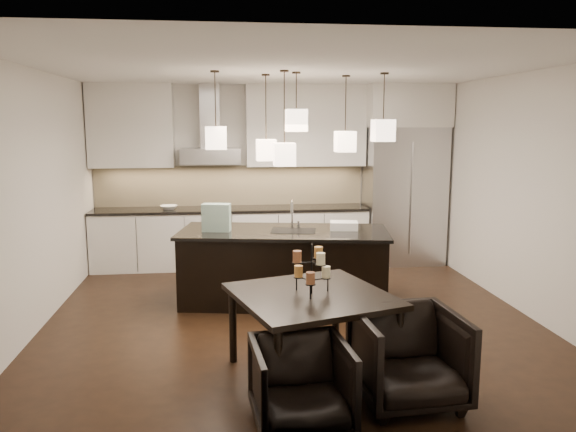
{
  "coord_description": "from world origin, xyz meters",
  "views": [
    {
      "loc": [
        -0.74,
        -6.18,
        2.22
      ],
      "look_at": [
        0.0,
        0.2,
        1.15
      ],
      "focal_mm": 35.0,
      "sensor_mm": 36.0,
      "label": 1
    }
  ],
  "objects": [
    {
      "name": "floor",
      "position": [
        0.0,
        0.0,
        -0.01
      ],
      "size": [
        5.5,
        5.5,
        0.02
      ],
      "primitive_type": "cube",
      "color": "black",
      "rests_on": "ground"
    },
    {
      "name": "ceiling",
      "position": [
        0.0,
        0.0,
        2.81
      ],
      "size": [
        5.5,
        5.5,
        0.02
      ],
      "primitive_type": "cube",
      "color": "white",
      "rests_on": "wall_back"
    },
    {
      "name": "wall_back",
      "position": [
        0.0,
        2.76,
        1.4
      ],
      "size": [
        5.5,
        0.02,
        2.8
      ],
      "primitive_type": "cube",
      "color": "silver",
      "rests_on": "ground"
    },
    {
      "name": "wall_front",
      "position": [
        0.0,
        -2.76,
        1.4
      ],
      "size": [
        5.5,
        0.02,
        2.8
      ],
      "primitive_type": "cube",
      "color": "silver",
      "rests_on": "ground"
    },
    {
      "name": "wall_left",
      "position": [
        -2.76,
        0.0,
        1.4
      ],
      "size": [
        0.02,
        5.5,
        2.8
      ],
      "primitive_type": "cube",
      "color": "silver",
      "rests_on": "ground"
    },
    {
      "name": "wall_right",
      "position": [
        2.76,
        0.0,
        1.4
      ],
      "size": [
        0.02,
        5.5,
        2.8
      ],
      "primitive_type": "cube",
      "color": "silver",
      "rests_on": "ground"
    },
    {
      "name": "refrigerator",
      "position": [
        2.1,
        2.38,
        1.07
      ],
      "size": [
        1.2,
        0.72,
        2.15
      ],
      "primitive_type": "cube",
      "color": "#B7B7BA",
      "rests_on": "floor"
    },
    {
      "name": "fridge_panel",
      "position": [
        2.1,
        2.38,
        2.47
      ],
      "size": [
        1.26,
        0.72,
        0.65
      ],
      "primitive_type": "cube",
      "color": "silver",
      "rests_on": "refrigerator"
    },
    {
      "name": "lower_cabinets",
      "position": [
        -0.62,
        2.43,
        0.44
      ],
      "size": [
        4.21,
        0.62,
        0.88
      ],
      "primitive_type": "cube",
      "color": "silver",
      "rests_on": "floor"
    },
    {
      "name": "countertop",
      "position": [
        -0.62,
        2.43,
        0.9
      ],
      "size": [
        4.21,
        0.66,
        0.04
      ],
      "primitive_type": "cube",
      "color": "black",
      "rests_on": "lower_cabinets"
    },
    {
      "name": "backsplash",
      "position": [
        -0.62,
        2.73,
        1.24
      ],
      "size": [
        4.21,
        0.02,
        0.63
      ],
      "primitive_type": "cube",
      "color": "beige",
      "rests_on": "countertop"
    },
    {
      "name": "upper_cab_left",
      "position": [
        -2.1,
        2.57,
        2.17
      ],
      "size": [
        1.25,
        0.35,
        1.25
      ],
      "primitive_type": "cube",
      "color": "silver",
      "rests_on": "wall_back"
    },
    {
      "name": "upper_cab_right",
      "position": [
        0.55,
        2.57,
        2.17
      ],
      "size": [
        1.85,
        0.35,
        1.25
      ],
      "primitive_type": "cube",
      "color": "silver",
      "rests_on": "wall_back"
    },
    {
      "name": "hood_canopy",
      "position": [
        -0.93,
        2.48,
        1.72
      ],
      "size": [
        0.9,
        0.52,
        0.24
      ],
      "primitive_type": "cube",
      "color": "#B7B7BA",
      "rests_on": "wall_back"
    },
    {
      "name": "hood_chimney",
      "position": [
        -0.93,
        2.59,
        2.32
      ],
      "size": [
        0.3,
        0.28,
        0.96
      ],
      "primitive_type": "cube",
      "color": "#B7B7BA",
      "rests_on": "hood_canopy"
    },
    {
      "name": "fruit_bowl",
      "position": [
        -1.57,
        2.38,
        0.95
      ],
      "size": [
        0.28,
        0.28,
        0.06
      ],
      "primitive_type": "imported",
      "rotation": [
        0.0,
        0.0,
        0.09
      ],
      "color": "silver",
      "rests_on": "countertop"
    },
    {
      "name": "island_body",
      "position": [
        -0.01,
        0.56,
        0.44
      ],
      "size": [
        2.6,
        1.4,
        0.87
      ],
      "primitive_type": "cube",
      "rotation": [
        0.0,
        0.0,
        -0.17
      ],
      "color": "black",
      "rests_on": "floor"
    },
    {
      "name": "island_top",
      "position": [
        -0.01,
        0.56,
        0.89
      ],
      "size": [
        2.7,
        1.49,
        0.04
      ],
      "primitive_type": "cube",
      "rotation": [
        0.0,
        0.0,
        -0.17
      ],
      "color": "black",
      "rests_on": "island_body"
    },
    {
      "name": "faucet",
      "position": [
        0.1,
        0.65,
        1.1
      ],
      "size": [
        0.14,
        0.25,
        0.38
      ],
      "primitive_type": null,
      "rotation": [
        0.0,
        0.0,
        -0.17
      ],
      "color": "silver",
      "rests_on": "island_top"
    },
    {
      "name": "tote_bag",
      "position": [
        -0.83,
        0.62,
        1.08
      ],
      "size": [
        0.36,
        0.23,
        0.34
      ],
      "primitive_type": "cube",
      "rotation": [
        0.0,
        0.0,
        -0.17
      ],
      "color": "#256042",
      "rests_on": "island_top"
    },
    {
      "name": "food_container",
      "position": [
        0.74,
        0.54,
        0.96
      ],
      "size": [
        0.37,
        0.29,
        0.1
      ],
      "primitive_type": "cube",
      "rotation": [
        0.0,
        0.0,
        -0.17
      ],
      "color": "silver",
      "rests_on": "island_top"
    },
    {
      "name": "dining_table",
      "position": [
        0.01,
        -1.53,
        0.38
      ],
      "size": [
        1.57,
        1.57,
        0.75
      ],
      "primitive_type": null,
      "rotation": [
        0.0,
        0.0,
        0.3
      ],
      "color": "black",
      "rests_on": "floor"
    },
    {
      "name": "candelabra",
      "position": [
        0.01,
        -1.53,
        0.97
      ],
      "size": [
        0.45,
        0.45,
        0.44
      ],
      "primitive_type": null,
      "rotation": [
        0.0,
        0.0,
        0.3
      ],
      "color": "black",
      "rests_on": "dining_table"
    },
    {
      "name": "candle_a",
      "position": [
        0.14,
        -1.49,
        0.93
      ],
      "size": [
        0.1,
        0.1,
        0.1
      ],
      "primitive_type": "cylinder",
      "rotation": [
        0.0,
        0.0,
        0.3
      ],
      "color": "#F8F0BA",
      "rests_on": "candelabra"
    },
    {
      "name": "candle_b",
      "position": [
        -0.1,
        -1.43,
        0.93
      ],
      "size": [
        0.1,
        0.1,
        0.1
      ],
      "primitive_type": "cylinder",
      "rotation": [
        0.0,
        0.0,
        0.3
      ],
      "color": "#CE8D3F",
      "rests_on": "candelabra"
    },
    {
      "name": "candle_c",
      "position": [
        -0.02,
        -1.66,
        0.93
      ],
      "size": [
        0.1,
        0.1,
        0.1
      ],
      "primitive_type": "cylinder",
      "rotation": [
        0.0,
        0.0,
        0.3
      ],
      "color": "brown",
      "rests_on": "candelabra"
    },
    {
      "name": "candle_d",
      "position": [
        0.08,
        -1.41,
        1.09
      ],
      "size": [
        0.1,
        0.1,
        0.1
      ],
      "primitive_type": "cylinder",
      "rotation": [
        0.0,
        0.0,
        0.3
      ],
      "color": "#CE8D3F",
      "rests_on": "candelabra"
    },
    {
      "name": "candle_e",
      "position": [
        -0.12,
        -1.55,
        1.09
      ],
      "size": [
        0.1,
        0.1,
        0.1
      ],
      "primitive_type": "cylinder",
      "rotation": [
        0.0,
        0.0,
        0.3
      ],
      "color": "brown",
      "rests_on": "candelabra"
    },
    {
      "name": "candle_f",
      "position": [
        0.06,
        -1.65,
        1.09
      ],
      "size": [
        0.1,
        0.1,
        0.1
      ],
      "primitive_type": "cylinder",
      "rotation": [
        0.0,
        0.0,
        0.3
      ],
      "color": "#F8F0BA",
      "rests_on": "candelabra"
    },
    {
      "name": "armchair_left",
      "position": [
        -0.2,
        -2.38,
        0.33
      ],
      "size": [
        0.75,
        0.77,
        0.65
      ],
      "primitive_type": "imported",
      "rotation": [
        0.0,
        0.0,
        0.08
      ],
      "color": "black",
      "rests_on": "floor"
    },
    {
      "name": "armchair_right",
      "position": [
        0.7,
        -2.1,
        0.38
      ],
      "size": [
        0.86,
        0.88,
        0.75
      ],
      "primitive_type": "imported",
      "rotation": [
        0.0,
        0.0,
        0.06
      ],
      "color": "black",
      "rests_on": "floor"
    },
    {
      "name": "pendant_a",
      "position": [
        -0.81,
        0.37,
        2.05
      ],
      "size": [
        0.24,
        0.24,
        0.26
      ],
      "primitive_type": "cube",
      "color": "beige",
      "rests_on": "ceiling"
    },
    {
      "name": "pendant_b",
      "position": [
        -0.21,
        0.77,
        1.89
      ],
      "size": [
        0.24,
        0.24,
        0.26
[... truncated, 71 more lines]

